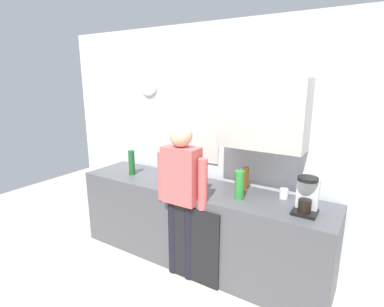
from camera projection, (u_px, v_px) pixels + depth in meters
name	position (u px, v px, depth m)	size (l,w,h in m)	color
ground_plane	(182.00, 273.00, 3.20)	(8.00, 8.00, 0.00)	beige
kitchen_counter	(197.00, 224.00, 3.34)	(2.83, 0.64, 0.88)	#4C4C51
dishwasher_panel	(194.00, 246.00, 2.99)	(0.56, 0.02, 0.80)	black
back_wall_assembly	(221.00, 138.00, 3.41)	(4.43, 0.42, 2.60)	silver
coffee_maker	(307.00, 197.00, 2.58)	(0.20, 0.20, 0.33)	black
bottle_clear_soda	(239.00, 185.00, 2.89)	(0.09, 0.09, 0.28)	#2D8C33
bottle_green_wine	(132.00, 162.00, 3.61)	(0.07, 0.07, 0.30)	#195923
bottle_amber_beer	(246.00, 178.00, 3.15)	(0.06, 0.06, 0.23)	brown
cup_white_mug	(284.00, 194.00, 2.91)	(0.08, 0.08, 0.10)	white
cup_blue_mug	(162.00, 177.00, 3.41)	(0.08, 0.08, 0.10)	#3351B2
cup_yellow_cup	(131.00, 168.00, 3.76)	(0.07, 0.07, 0.09)	yellow
mixing_bowl	(191.00, 181.00, 3.28)	(0.22, 0.22, 0.08)	#4C72A5
dish_soap	(176.00, 176.00, 3.33)	(0.06, 0.06, 0.18)	green
storage_canister	(180.00, 169.00, 3.59)	(0.14, 0.14, 0.17)	silver
person_at_sink	(182.00, 190.00, 2.97)	(0.57, 0.22, 1.60)	black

